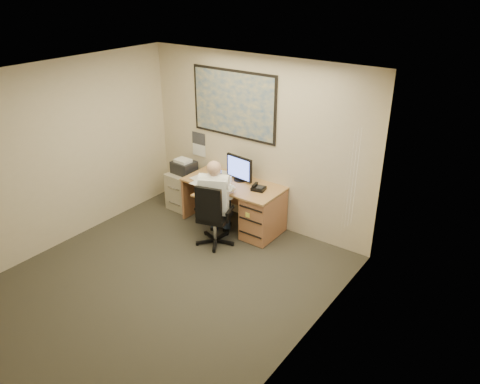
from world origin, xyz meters
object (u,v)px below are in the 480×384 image
Objects in this scene: person at (216,203)px; office_chair at (212,226)px; desk at (251,206)px; filing_cabinet at (185,187)px.

office_chair is at bearing -126.21° from person.
desk is 1.20× the size of person.
person is (-0.23, -0.60, 0.22)m from desk.
desk is at bearing 53.83° from office_chair.
person reaches higher than office_chair.
desk is 0.74m from office_chair.
person reaches higher than filing_cabinet.
office_chair is (-0.25, -0.68, -0.15)m from desk.
filing_cabinet is (-1.41, 0.02, -0.06)m from desk.
person is at bearing 63.97° from office_chair.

